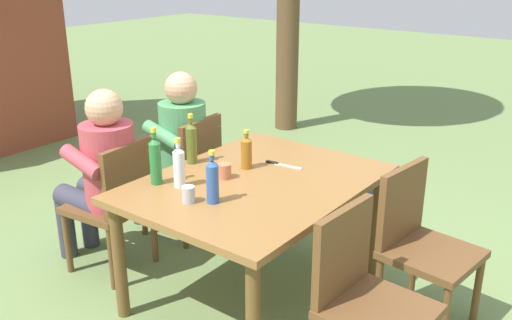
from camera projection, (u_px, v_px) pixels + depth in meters
ground_plane at (256, 292)px, 3.38m from camera, size 24.00×24.00×0.00m
dining_table at (256, 194)px, 3.16m from camera, size 1.41×1.08×0.73m
chair_far_left at (117, 200)px, 3.46m from camera, size 0.48×0.48×0.87m
chair_far_right at (188, 170)px, 3.93m from camera, size 0.48×0.48×0.87m
chair_near_right at (419, 239)px, 2.98m from camera, size 0.49×0.49×0.87m
chair_near_left at (364, 294)px, 2.51m from camera, size 0.47×0.47×0.87m
person_in_white_shirt at (102, 171)px, 3.46m from camera, size 0.47×0.61×1.18m
person_in_plaid_shirt at (175, 145)px, 3.93m from camera, size 0.47×0.61×1.18m
bottle_clear at (179, 166)px, 3.01m from camera, size 0.06×0.06×0.27m
bottle_olive at (191, 142)px, 3.35m from camera, size 0.06×0.06×0.30m
bottle_blue at (213, 180)px, 2.81m from camera, size 0.06×0.06×0.28m
bottle_amber at (246, 152)px, 3.28m from camera, size 0.06×0.06×0.23m
bottle_green at (155, 160)px, 3.04m from camera, size 0.06×0.06×0.32m
cup_terracotta at (225, 171)px, 3.15m from camera, size 0.07×0.07×0.08m
cup_steel at (188, 194)px, 2.84m from camera, size 0.07×0.07×0.09m
table_knife at (281, 164)px, 3.35m from camera, size 0.05×0.24×0.01m
backpack_by_near_side at (356, 200)px, 4.15m from camera, size 0.31×0.24×0.42m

